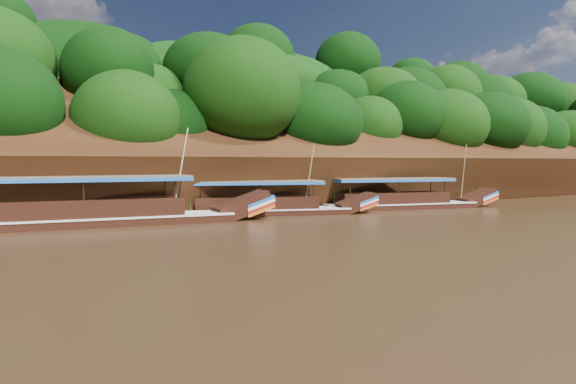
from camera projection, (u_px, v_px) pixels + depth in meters
name	position (u px, v px, depth m)	size (l,w,h in m)	color
ground	(357.00, 228.00, 29.35)	(160.00, 160.00, 0.00)	black
riverbank	(187.00, 180.00, 48.32)	(120.00, 30.06, 19.40)	black
boat_0	(410.00, 202.00, 41.17)	(13.94, 5.04, 5.11)	black
boat_1	(276.00, 207.00, 36.30)	(12.81, 5.85, 5.01)	black
boat_2	(117.00, 214.00, 30.46)	(17.28, 4.43, 5.90)	black
reeds	(222.00, 203.00, 35.65)	(49.18, 2.26, 2.25)	#285E17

